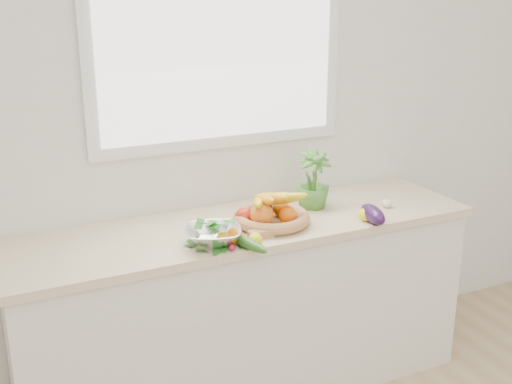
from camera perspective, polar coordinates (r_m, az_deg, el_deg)
name	(u,v)px	position (r m, az deg, el deg)	size (l,w,h in m)	color
back_wall	(219,117)	(3.17, -3.32, 6.69)	(4.50, 0.02, 2.70)	white
counter_cabinet	(245,311)	(3.23, -0.97, -10.53)	(2.20, 0.58, 0.86)	silver
countertop	(245,226)	(3.04, -1.02, -3.07)	(2.24, 0.62, 0.04)	beige
window_frame	(218,33)	(3.10, -3.35, 13.90)	(1.30, 0.03, 1.10)	white
window_pane	(220,34)	(3.08, -3.21, 13.88)	(1.18, 0.01, 0.98)	white
orange_loose	(234,236)	(2.78, -1.94, -3.89)	(0.07, 0.07, 0.07)	orange
lemon_a	(224,239)	(2.77, -2.85, -4.19)	(0.06, 0.07, 0.06)	orange
lemon_b	(255,240)	(2.75, -0.05, -4.26)	(0.06, 0.08, 0.06)	yellow
lemon_c	(366,215)	(3.08, 9.73, -2.00)	(0.06, 0.08, 0.06)	#F0EE0D
apple	(244,217)	(2.97, -1.08, -2.23)	(0.09, 0.09, 0.09)	#B8250E
ginger	(261,234)	(2.84, 0.45, -3.76)	(0.11, 0.05, 0.04)	tan
garlic_a	(293,218)	(3.04, 3.27, -2.31)	(0.05, 0.05, 0.04)	white
garlic_b	(307,204)	(3.22, 4.59, -1.10)	(0.05, 0.05, 0.04)	white
garlic_c	(387,203)	(3.28, 11.58, -0.99)	(0.05, 0.05, 0.04)	silver
eggplant	(373,214)	(3.06, 10.33, -1.95)	(0.08, 0.21, 0.08)	#2D103D
cucumber	(246,243)	(2.74, -0.87, -4.52)	(0.05, 0.27, 0.05)	#275B1A
radish	(232,247)	(2.72, -2.14, -4.95)	(0.03, 0.03, 0.03)	#BA1743
potted_herb	(313,181)	(3.20, 5.10, 0.96)	(0.17, 0.17, 0.31)	#44802E
fruit_basket	(271,213)	(2.99, 1.33, -1.92)	(0.44, 0.44, 0.19)	#AA7D4B
colander_with_spinach	(213,232)	(2.76, -3.82, -3.53)	(0.31, 0.31, 0.12)	white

